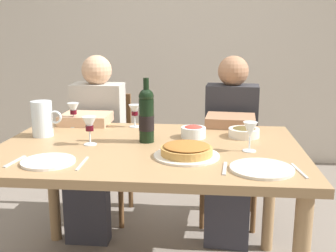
{
  "coord_description": "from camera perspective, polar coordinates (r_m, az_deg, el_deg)",
  "views": [
    {
      "loc": [
        0.29,
        -1.95,
        1.32
      ],
      "look_at": [
        0.09,
        0.08,
        0.85
      ],
      "focal_mm": 44.18,
      "sensor_mm": 36.0,
      "label": 1
    }
  ],
  "objects": [
    {
      "name": "knife_left_setting",
      "position": [
        1.81,
        -11.76,
        -5.07
      ],
      "size": [
        0.02,
        0.18,
        0.0
      ],
      "primitive_type": "cube",
      "rotation": [
        0.0,
        0.0,
        1.6
      ],
      "color": "silver",
      "rests_on": "dining_table"
    },
    {
      "name": "wine_bottle",
      "position": [
        2.09,
        -3.0,
        1.48
      ],
      "size": [
        0.08,
        0.08,
        0.33
      ],
      "color": "black",
      "rests_on": "dining_table"
    },
    {
      "name": "water_pitcher",
      "position": [
        2.32,
        -16.94,
        0.7
      ],
      "size": [
        0.16,
        0.11,
        0.19
      ],
      "color": "silver",
      "rests_on": "dining_table"
    },
    {
      "name": "chair_left",
      "position": [
        3.02,
        -8.79,
        -2.87
      ],
      "size": [
        0.4,
        0.4,
        0.87
      ],
      "rotation": [
        0.0,
        0.0,
        3.14
      ],
      "color": "brown",
      "rests_on": "ground"
    },
    {
      "name": "dining_table",
      "position": [
        2.07,
        -2.71,
        -5.24
      ],
      "size": [
        1.5,
        1.0,
        0.76
      ],
      "color": "#9E7A51",
      "rests_on": "ground"
    },
    {
      "name": "fork_left_setting",
      "position": [
        1.92,
        -20.37,
        -4.59
      ],
      "size": [
        0.03,
        0.16,
        0.0
      ],
      "primitive_type": "cube",
      "rotation": [
        0.0,
        0.0,
        1.46
      ],
      "color": "silver",
      "rests_on": "dining_table"
    },
    {
      "name": "diner_left",
      "position": [
        2.77,
        -10.09,
        -1.82
      ],
      "size": [
        0.34,
        0.5,
        1.16
      ],
      "rotation": [
        0.0,
        0.0,
        3.14
      ],
      "color": "#B7B2A8",
      "rests_on": "ground"
    },
    {
      "name": "baked_tart",
      "position": [
        1.87,
        2.59,
        -3.44
      ],
      "size": [
        0.3,
        0.3,
        0.06
      ],
      "color": "silver",
      "rests_on": "dining_table"
    },
    {
      "name": "wine_glass_right_diner",
      "position": [
        2.44,
        -4.63,
        2.03
      ],
      "size": [
        0.07,
        0.07,
        0.13
      ],
      "color": "silver",
      "rests_on": "dining_table"
    },
    {
      "name": "wine_glass_centre",
      "position": [
        2.5,
        -12.93,
        2.17
      ],
      "size": [
        0.07,
        0.07,
        0.14
      ],
      "color": "silver",
      "rests_on": "dining_table"
    },
    {
      "name": "diner_right",
      "position": [
        2.7,
        8.61,
        -2.14
      ],
      "size": [
        0.36,
        0.52,
        1.16
      ],
      "rotation": [
        0.0,
        0.0,
        3.06
      ],
      "color": "#2D2D33",
      "rests_on": "ground"
    },
    {
      "name": "spoon_right_setting",
      "position": [
        1.73,
        7.85,
        -5.81
      ],
      "size": [
        0.03,
        0.16,
        0.0
      ],
      "primitive_type": "cube",
      "rotation": [
        0.0,
        0.0,
        1.49
      ],
      "color": "silver",
      "rests_on": "dining_table"
    },
    {
      "name": "dinner_plate_right_setting",
      "position": [
        1.74,
        12.81,
        -5.76
      ],
      "size": [
        0.26,
        0.26,
        0.01
      ],
      "primitive_type": "cylinder",
      "color": "silver",
      "rests_on": "dining_table"
    },
    {
      "name": "salad_bowl",
      "position": [
        2.2,
        3.53,
        -0.72
      ],
      "size": [
        0.13,
        0.13,
        0.07
      ],
      "color": "silver",
      "rests_on": "dining_table"
    },
    {
      "name": "back_wall",
      "position": [
        4.21,
        1.66,
        14.16
      ],
      "size": [
        8.0,
        0.1,
        2.8
      ],
      "primitive_type": "cube",
      "color": "beige",
      "rests_on": "ground"
    },
    {
      "name": "olive_bowl",
      "position": [
        2.25,
        10.44,
        -0.78
      ],
      "size": [
        0.17,
        0.17,
        0.06
      ],
      "color": "silver",
      "rests_on": "dining_table"
    },
    {
      "name": "chair_right",
      "position": [
        2.96,
        8.61,
        -3.19
      ],
      "size": [
        0.43,
        0.43,
        0.87
      ],
      "rotation": [
        0.0,
        0.0,
        3.06
      ],
      "color": "brown",
      "rests_on": "ground"
    },
    {
      "name": "wine_glass_left_diner",
      "position": [
        2.08,
        -10.81,
        0.09
      ],
      "size": [
        0.07,
        0.07,
        0.14
      ],
      "color": "silver",
      "rests_on": "dining_table"
    },
    {
      "name": "knife_right_setting",
      "position": [
        1.77,
        17.66,
        -5.89
      ],
      "size": [
        0.04,
        0.18,
        0.0
      ],
      "primitive_type": "cube",
      "rotation": [
        0.0,
        0.0,
        1.71
      ],
      "color": "silver",
      "rests_on": "dining_table"
    },
    {
      "name": "dinner_plate_left_setting",
      "position": [
        1.86,
        -16.2,
        -4.74
      ],
      "size": [
        0.23,
        0.23,
        0.01
      ],
      "primitive_type": "cylinder",
      "color": "white",
      "rests_on": "dining_table"
    },
    {
      "name": "wine_glass_spare",
      "position": [
        1.97,
        11.26,
        -0.66
      ],
      "size": [
        0.07,
        0.07,
        0.14
      ],
      "color": "silver",
      "rests_on": "dining_table"
    }
  ]
}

